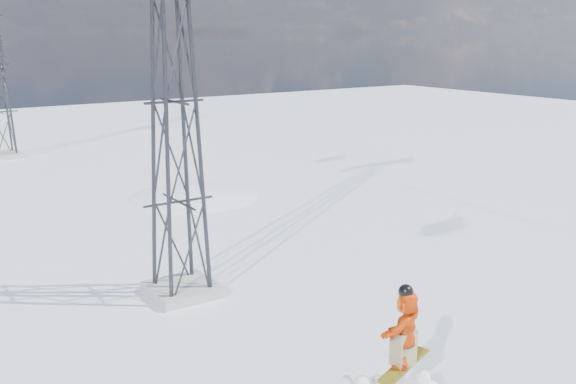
# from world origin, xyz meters

# --- Properties ---
(lift_tower_near) EXTENTS (5.20, 1.80, 11.43)m
(lift_tower_near) POSITION_xyz_m (0.80, 8.00, 5.47)
(lift_tower_near) COLOR #999999
(lift_tower_near) RESTS_ON ground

